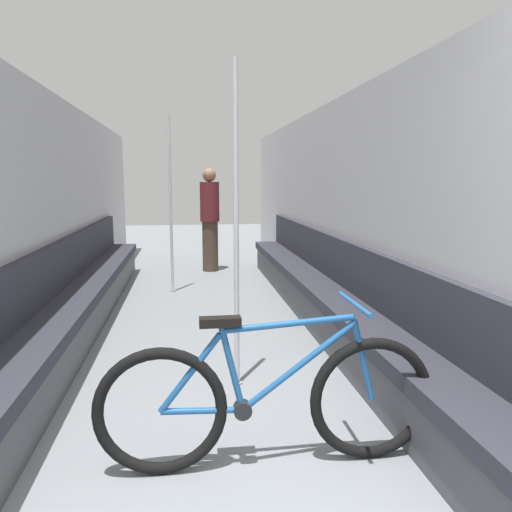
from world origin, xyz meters
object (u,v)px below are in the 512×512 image
Objects in this scene: bicycle at (269,401)px; passenger_standing at (210,219)px; grab_pole_near at (171,208)px; bench_seat_row_right at (324,296)px; grab_pole_far at (236,232)px; bench_seat_row_left at (76,304)px.

passenger_standing reaches higher than bicycle.
bicycle is 0.77× the size of grab_pole_near.
passenger_standing is (-0.98, 3.13, 0.53)m from bench_seat_row_right.
grab_pole_near is (-1.53, 1.71, 0.79)m from bench_seat_row_right.
grab_pole_far is at bearing -126.93° from bench_seat_row_right.
bench_seat_row_left is at bearing 180.00° from bench_seat_row_right.
grab_pole_far is 4.47m from passenger_standing.
bench_seat_row_left is 1.00× the size of bench_seat_row_right.
grab_pole_near reaches higher than bench_seat_row_left.
bicycle is at bearing -112.02° from passenger_standing.
bench_seat_row_right is 1.85m from grab_pole_far.
bench_seat_row_left is 4.11× the size of passenger_standing.
grab_pole_far is 1.38× the size of passenger_standing.
bench_seat_row_left is 3.85× the size of bicycle.
bicycle is at bearing -59.09° from bench_seat_row_left.
grab_pole_near is at bearing -133.71° from passenger_standing.
bench_seat_row_right is 4.11× the size of passenger_standing.
grab_pole_far is at bearing -112.65° from passenger_standing.
bicycle is 1.07× the size of passenger_standing.
bench_seat_row_right is at bearing -48.11° from grab_pole_near.
grab_pole_near is at bearing 131.89° from bench_seat_row_right.
grab_pole_far is at bearing -80.11° from grab_pole_near.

